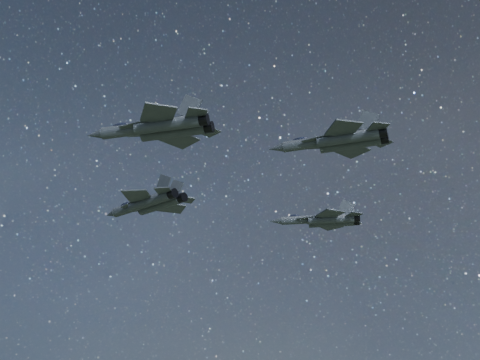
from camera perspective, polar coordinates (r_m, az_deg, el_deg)
The scene contains 4 objects.
jet_lead at distance 95.25m, azimuth -9.23°, elevation -2.33°, with size 19.24×13.44×4.84m.
jet_left at distance 106.23m, azimuth 8.48°, elevation -4.03°, with size 17.30×11.39×4.44m.
jet_right at distance 73.08m, azimuth -8.13°, elevation 5.29°, with size 18.15×12.24×4.58m.
jet_slot at distance 79.13m, azimuth 10.01°, elevation 3.98°, with size 17.69×12.10×4.44m.
Camera 1 is at (38.24, -68.11, 112.58)m, focal length 42.00 mm.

